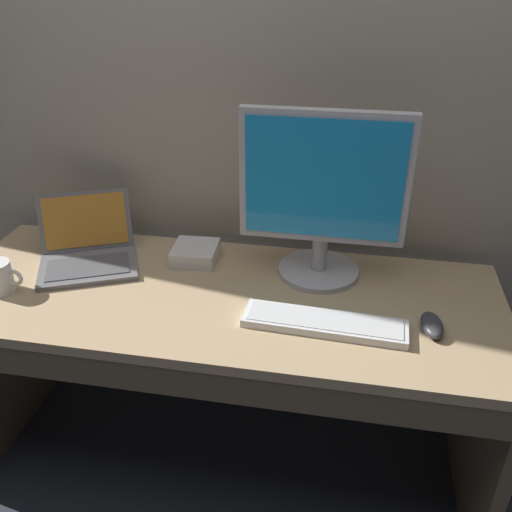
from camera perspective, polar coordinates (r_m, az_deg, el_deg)
The scene contains 7 objects.
ground_plane at distance 2.15m, azimuth -3.22°, elevation -20.42°, with size 14.00×14.00×0.00m, color #2D333D.
desk at distance 1.76m, azimuth -3.83°, elevation -9.30°, with size 1.71×0.65×0.73m.
laptop_space_gray at distance 1.88m, azimuth -17.23°, elevation 0.38°, with size 0.40×0.40×0.20m.
external_monitor at distance 1.63m, azimuth 7.03°, elevation 6.44°, with size 0.50×0.26×0.53m.
wired_keyboard at distance 1.52m, azimuth 7.16°, elevation -6.99°, with size 0.46×0.13×0.03m.
computer_mouse at distance 1.57m, azimuth 17.93°, elevation -6.89°, with size 0.06×0.12×0.04m, color #38383D.
external_drive_box at distance 1.83m, azimuth -6.38°, elevation 0.32°, with size 0.14×0.15×0.05m, color silver.
Camera 1 is at (0.36, -1.35, 1.64)m, focal length 38.22 mm.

